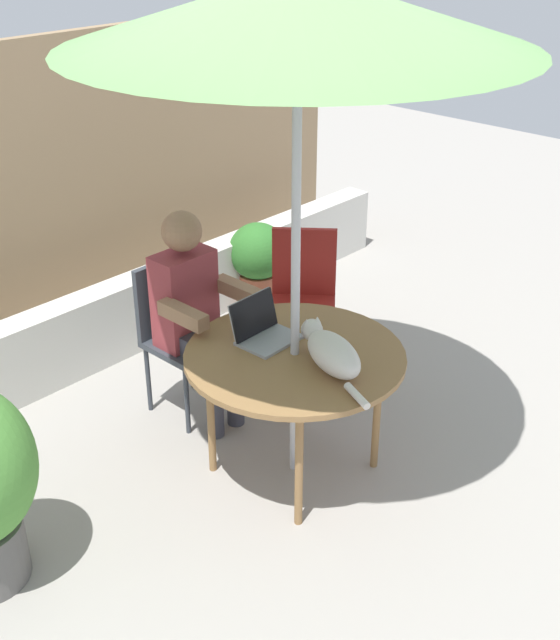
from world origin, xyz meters
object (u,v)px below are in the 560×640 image
at_px(patio_umbrella, 298,10).
at_px(chair_empty, 303,290).
at_px(person_seated, 194,307).
at_px(patio_table, 295,362).
at_px(chair_occupied, 177,325).
at_px(potted_plant_near_fence, 258,259).
at_px(laptop, 261,327).
at_px(cat, 331,352).

bearing_deg(patio_umbrella, chair_empty, 39.05).
height_order(chair_empty, person_seated, person_seated).
xyz_separation_m(patio_table, chair_occupied, (0.00, 0.91, -0.12)).
relative_size(chair_occupied, potted_plant_near_fence, 1.44).
xyz_separation_m(patio_table, person_seated, (0.00, 0.75, 0.05)).
height_order(chair_occupied, potted_plant_near_fence, chair_occupied).
distance_m(patio_table, laptop, 0.25).
relative_size(patio_table, chair_occupied, 1.22).
relative_size(chair_empty, cat, 1.50).
distance_m(patio_umbrella, cat, 1.54).
bearing_deg(patio_table, chair_occupied, 90.00).
distance_m(patio_umbrella, laptop, 1.56).
height_order(person_seated, laptop, person_seated).
bearing_deg(person_seated, laptop, -90.51).
xyz_separation_m(chair_empty, cat, (-0.82, -0.89, 0.26)).
bearing_deg(potted_plant_near_fence, patio_umbrella, -130.33).
relative_size(chair_occupied, chair_empty, 1.00).
relative_size(patio_table, patio_umbrella, 0.45).
relative_size(patio_umbrella, potted_plant_near_fence, 3.93).
bearing_deg(laptop, patio_table, -88.83).
relative_size(patio_table, laptop, 3.64).
bearing_deg(patio_table, potted_plant_near_fence, 49.67).
xyz_separation_m(patio_table, cat, (0.02, -0.22, 0.14)).
xyz_separation_m(chair_occupied, chair_empty, (0.84, -0.23, 0.00)).
bearing_deg(patio_umbrella, patio_table, 0.00).
relative_size(cat, potted_plant_near_fence, 0.96).
bearing_deg(potted_plant_near_fence, person_seated, -149.46).
bearing_deg(patio_table, laptop, 91.17).
height_order(chair_empty, cat, chair_empty).
xyz_separation_m(chair_occupied, laptop, (-0.00, -0.68, 0.23)).
xyz_separation_m(patio_umbrella, person_seated, (0.00, 0.75, -1.61)).
height_order(chair_empty, laptop, laptop).
distance_m(patio_table, person_seated, 0.75).
bearing_deg(potted_plant_near_fence, laptop, -135.11).
xyz_separation_m(patio_table, patio_umbrella, (0.00, 0.00, 1.66)).
bearing_deg(patio_table, chair_empty, 39.05).
bearing_deg(person_seated, chair_empty, -4.89).
distance_m(patio_umbrella, chair_occupied, 2.00).
bearing_deg(chair_occupied, chair_empty, -15.38).
bearing_deg(chair_empty, chair_occupied, 164.62).
distance_m(patio_umbrella, chair_empty, 2.08).
bearing_deg(chair_occupied, patio_umbrella, -90.00).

